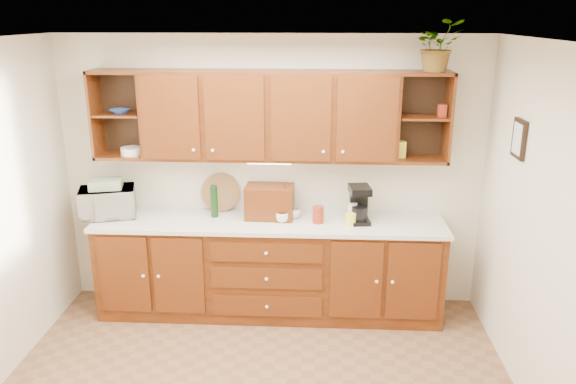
# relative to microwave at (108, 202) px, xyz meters

# --- Properties ---
(ceiling) EXTENTS (4.00, 4.00, 0.00)m
(ceiling) POSITION_rel_microwave_xyz_m (1.52, -1.47, 1.52)
(ceiling) COLOR white
(ceiling) RESTS_ON back_wall
(back_wall) EXTENTS (4.00, 0.00, 4.00)m
(back_wall) POSITION_rel_microwave_xyz_m (1.52, 0.28, 0.22)
(back_wall) COLOR beige
(back_wall) RESTS_ON floor
(right_wall) EXTENTS (0.00, 3.50, 3.50)m
(right_wall) POSITION_rel_microwave_xyz_m (3.52, -1.47, 0.22)
(right_wall) COLOR beige
(right_wall) RESTS_ON floor
(base_cabinets) EXTENTS (3.20, 0.60, 0.90)m
(base_cabinets) POSITION_rel_microwave_xyz_m (1.52, -0.02, -0.63)
(base_cabinets) COLOR #3E1907
(base_cabinets) RESTS_ON floor
(countertop) EXTENTS (3.24, 0.64, 0.04)m
(countertop) POSITION_rel_microwave_xyz_m (1.52, -0.03, -0.16)
(countertop) COLOR silver
(countertop) RESTS_ON base_cabinets
(upper_cabinets) EXTENTS (3.20, 0.33, 0.80)m
(upper_cabinets) POSITION_rel_microwave_xyz_m (1.53, 0.11, 0.82)
(upper_cabinets) COLOR #3E1907
(upper_cabinets) RESTS_ON back_wall
(undercabinet_light) EXTENTS (0.40, 0.05, 0.02)m
(undercabinet_light) POSITION_rel_microwave_xyz_m (1.52, 0.06, 0.39)
(undercabinet_light) COLOR white
(undercabinet_light) RESTS_ON upper_cabinets
(framed_picture) EXTENTS (0.03, 0.24, 0.30)m
(framed_picture) POSITION_rel_microwave_xyz_m (3.50, -0.57, 0.77)
(framed_picture) COLOR black
(framed_picture) RESTS_ON right_wall
(wicker_basket) EXTENTS (0.26, 0.26, 0.14)m
(wicker_basket) POSITION_rel_microwave_xyz_m (0.07, 0.00, -0.07)
(wicker_basket) COLOR olive
(wicker_basket) RESTS_ON countertop
(microwave) EXTENTS (0.57, 0.46, 0.28)m
(microwave) POSITION_rel_microwave_xyz_m (0.00, 0.00, 0.00)
(microwave) COLOR beige
(microwave) RESTS_ON countertop
(towel_stack) EXTENTS (0.33, 0.27, 0.09)m
(towel_stack) POSITION_rel_microwave_xyz_m (0.00, 0.00, 0.18)
(towel_stack) COLOR #D6CD65
(towel_stack) RESTS_ON microwave
(wine_bottle) EXTENTS (0.08, 0.08, 0.30)m
(wine_bottle) POSITION_rel_microwave_xyz_m (1.00, 0.04, 0.01)
(wine_bottle) COLOR black
(wine_bottle) RESTS_ON countertop
(woven_tray) EXTENTS (0.38, 0.16, 0.37)m
(woven_tray) POSITION_rel_microwave_xyz_m (1.03, 0.22, -0.13)
(woven_tray) COLOR olive
(woven_tray) RESTS_ON countertop
(bread_box) EXTENTS (0.45, 0.29, 0.31)m
(bread_box) POSITION_rel_microwave_xyz_m (1.52, 0.05, 0.02)
(bread_box) COLOR #3E1907
(bread_box) RESTS_ON countertop
(mug_tree) EXTENTS (0.30, 0.29, 0.32)m
(mug_tree) POSITION_rel_microwave_xyz_m (1.66, 0.01, -0.09)
(mug_tree) COLOR #3E1907
(mug_tree) RESTS_ON countertop
(canister_red) EXTENTS (0.12, 0.12, 0.15)m
(canister_red) POSITION_rel_microwave_xyz_m (1.97, -0.07, -0.06)
(canister_red) COLOR maroon
(canister_red) RESTS_ON countertop
(canister_white) EXTENTS (0.10, 0.10, 0.17)m
(canister_white) POSITION_rel_microwave_xyz_m (2.29, 0.01, -0.05)
(canister_white) COLOR white
(canister_white) RESTS_ON countertop
(canister_yellow) EXTENTS (0.11, 0.11, 0.11)m
(canister_yellow) POSITION_rel_microwave_xyz_m (2.27, -0.12, -0.08)
(canister_yellow) COLOR yellow
(canister_yellow) RESTS_ON countertop
(coffee_maker) EXTENTS (0.21, 0.26, 0.34)m
(coffee_maker) POSITION_rel_microwave_xyz_m (2.34, -0.01, 0.03)
(coffee_maker) COLOR black
(coffee_maker) RESTS_ON countertop
(bowl_stack) EXTENTS (0.22, 0.22, 0.04)m
(bowl_stack) POSITION_rel_microwave_xyz_m (0.16, 0.09, 0.84)
(bowl_stack) COLOR #2A469A
(bowl_stack) RESTS_ON upper_cabinets
(plate_stack) EXTENTS (0.25, 0.25, 0.07)m
(plate_stack) POSITION_rel_microwave_xyz_m (0.25, 0.08, 0.48)
(plate_stack) COLOR white
(plate_stack) RESTS_ON upper_cabinets
(pantry_box_yellow) EXTENTS (0.10, 0.09, 0.15)m
(pantry_box_yellow) POSITION_rel_microwave_xyz_m (2.70, 0.10, 0.52)
(pantry_box_yellow) COLOR yellow
(pantry_box_yellow) RESTS_ON upper_cabinets
(pantry_box_red) EXTENTS (0.07, 0.07, 0.11)m
(pantry_box_red) POSITION_rel_microwave_xyz_m (3.04, 0.08, 0.88)
(pantry_box_red) COLOR maroon
(pantry_box_red) RESTS_ON upper_cabinets
(potted_plant) EXTENTS (0.45, 0.41, 0.44)m
(potted_plant) POSITION_rel_microwave_xyz_m (2.95, 0.04, 1.43)
(potted_plant) COLOR #999999
(potted_plant) RESTS_ON upper_cabinets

